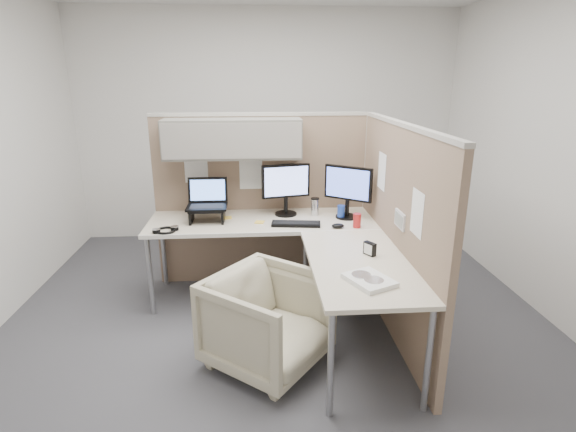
{
  "coord_description": "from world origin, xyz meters",
  "views": [
    {
      "loc": [
        -0.16,
        -3.24,
        1.95
      ],
      "look_at": [
        0.1,
        0.25,
        0.85
      ],
      "focal_mm": 28.0,
      "sensor_mm": 36.0,
      "label": 1
    }
  ],
  "objects": [
    {
      "name": "sticky_note_d",
      "position": [
        -0.13,
        0.46,
        0.73
      ],
      "size": [
        0.09,
        0.09,
        0.01
      ],
      "primitive_type": "cube",
      "rotation": [
        0.0,
        0.0,
        -0.24
      ],
      "color": "yellow",
      "rests_on": "desk"
    },
    {
      "name": "office_chair",
      "position": [
        -0.1,
        -0.51,
        0.37
      ],
      "size": [
        0.96,
        0.97,
        0.73
      ],
      "primitive_type": "imported",
      "rotation": [
        0.0,
        0.0,
        0.89
      ],
      "color": "beige",
      "rests_on": "ground"
    },
    {
      "name": "ground",
      "position": [
        0.0,
        0.0,
        0.0
      ],
      "size": [
        4.5,
        4.5,
        0.0
      ],
      "primitive_type": "plane",
      "color": "#403F45",
      "rests_on": "ground"
    },
    {
      "name": "desk_clock",
      "position": [
        0.64,
        -0.33,
        0.78
      ],
      "size": [
        0.08,
        0.1,
        0.09
      ],
      "rotation": [
        0.0,
        0.0,
        -1.01
      ],
      "color": "black",
      "rests_on": "desk"
    },
    {
      "name": "travel_mug",
      "position": [
        0.38,
        0.65,
        0.81
      ],
      "size": [
        0.08,
        0.08,
        0.16
      ],
      "color": "silver",
      "rests_on": "desk"
    },
    {
      "name": "headphones",
      "position": [
        -0.9,
        0.28,
        0.74
      ],
      "size": [
        0.22,
        0.22,
        0.03
      ],
      "rotation": [
        0.0,
        0.0,
        0.41
      ],
      "color": "black",
      "rests_on": "desk"
    },
    {
      "name": "monitor_right",
      "position": [
        0.65,
        0.55,
        1.0
      ],
      "size": [
        0.38,
        0.29,
        0.47
      ],
      "rotation": [
        0.0,
        0.0,
        -0.63
      ],
      "color": "black",
      "rests_on": "desk"
    },
    {
      "name": "soda_can_green",
      "position": [
        0.68,
        0.27,
        0.79
      ],
      "size": [
        0.07,
        0.07,
        0.12
      ],
      "primitive_type": "cylinder",
      "color": "#B21E1E",
      "rests_on": "desk"
    },
    {
      "name": "soda_can_silver",
      "position": [
        0.59,
        0.53,
        0.79
      ],
      "size": [
        0.07,
        0.07,
        0.12
      ],
      "primitive_type": "cylinder",
      "color": "#1E3FA5",
      "rests_on": "desk"
    },
    {
      "name": "partition_right",
      "position": [
        0.9,
        -0.07,
        0.82
      ],
      "size": [
        0.07,
        2.03,
        1.63
      ],
      "color": "#8D715C",
      "rests_on": "ground"
    },
    {
      "name": "laptop_station",
      "position": [
        -0.58,
        0.56,
        0.87
      ],
      "size": [
        0.35,
        0.3,
        0.36
      ],
      "color": "black",
      "rests_on": "desk"
    },
    {
      "name": "partition_back",
      "position": [
        -0.22,
        0.83,
        1.1
      ],
      "size": [
        2.0,
        0.36,
        1.63
      ],
      "color": "#8D715C",
      "rests_on": "ground"
    },
    {
      "name": "desk",
      "position": [
        0.12,
        0.13,
        0.69
      ],
      "size": [
        2.0,
        1.98,
        0.73
      ],
      "color": "beige",
      "rests_on": "ground"
    },
    {
      "name": "monitor_left",
      "position": [
        0.11,
        0.67,
        1.0
      ],
      "size": [
        0.44,
        0.2,
        0.47
      ],
      "rotation": [
        0.0,
        0.0,
        0.22
      ],
      "color": "black",
      "rests_on": "desk"
    },
    {
      "name": "mouse",
      "position": [
        0.52,
        0.27,
        0.75
      ],
      "size": [
        0.11,
        0.07,
        0.04
      ],
      "primitive_type": "ellipsoid",
      "rotation": [
        0.0,
        0.0,
        0.02
      ],
      "color": "black",
      "rests_on": "desk"
    },
    {
      "name": "keyboard",
      "position": [
        0.18,
        0.36,
        0.74
      ],
      "size": [
        0.43,
        0.19,
        0.02
      ],
      "primitive_type": "cube",
      "rotation": [
        0.0,
        0.0,
        -0.13
      ],
      "color": "black",
      "rests_on": "desk"
    },
    {
      "name": "paper_stack",
      "position": [
        0.52,
        -0.77,
        0.75
      ],
      "size": [
        0.33,
        0.36,
        0.03
      ],
      "rotation": [
        0.0,
        0.0,
        0.44
      ],
      "color": "white",
      "rests_on": "desk"
    },
    {
      "name": "sticky_note_c",
      "position": [
        -0.42,
        0.61,
        0.73
      ],
      "size": [
        0.08,
        0.08,
        0.01
      ],
      "primitive_type": "cube",
      "rotation": [
        0.0,
        0.0,
        0.09
      ],
      "color": "yellow",
      "rests_on": "desk"
    }
  ]
}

